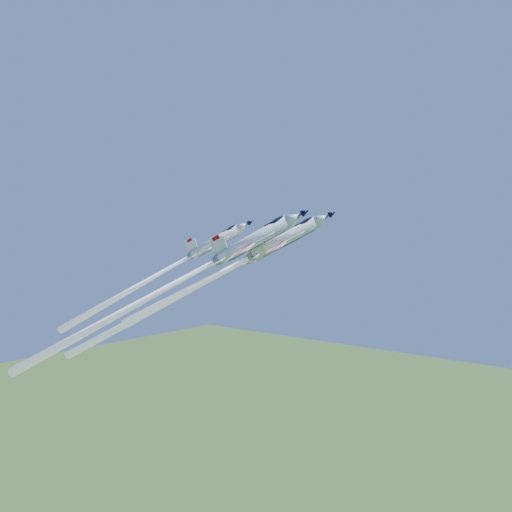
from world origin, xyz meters
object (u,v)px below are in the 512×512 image
Objects in this scene: jet_right at (143,301)px; jet_slot at (151,278)px; jet_left at (182,295)px; jet_lead at (225,271)px.

jet_right reaches higher than jet_slot.
jet_right is (4.65, -13.83, 0.50)m from jet_left.
jet_right reaches higher than jet_left.
jet_left is 9.62m from jet_slot.
jet_left is 0.92× the size of jet_right.
jet_right is 1.43× the size of jet_slot.
jet_slot is at bearing -162.44° from jet_right.
jet_lead is at bearing 78.90° from jet_slot.
jet_left is at bearing 167.07° from jet_slot.
jet_right is at bearing -79.06° from jet_lead.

